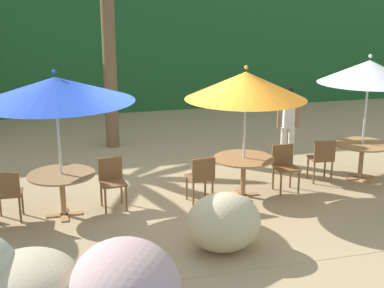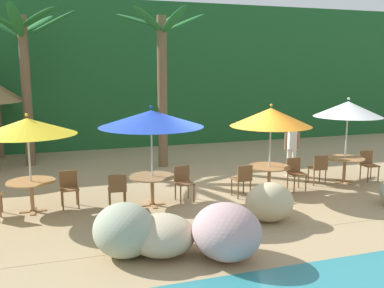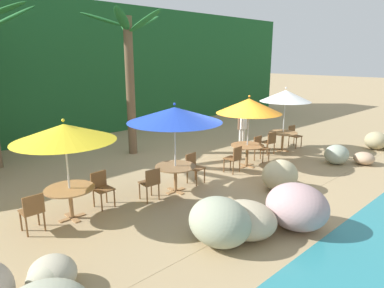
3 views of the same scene
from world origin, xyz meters
TOP-DOWN VIEW (x-y plane):
  - ground_plane at (0.00, 0.00)m, footprint 120.00×120.00m
  - terrace_deck at (0.00, 0.00)m, footprint 18.00×5.20m
  - foliage_backdrop at (0.00, 9.00)m, footprint 28.00×2.40m
  - rock_seawall at (-1.32, -2.67)m, footprint 16.53×3.05m
  - umbrella_yellow at (-4.63, 0.34)m, footprint 2.20×2.20m
  - dining_table_yellow at (-4.63, 0.34)m, footprint 1.10×1.10m
  - chair_yellow_seaward at (-3.79, 0.48)m, footprint 0.44×0.45m
  - chair_yellow_inland at (-5.48, 0.25)m, footprint 0.42×0.43m
  - umbrella_blue at (-1.86, -0.06)m, footprint 2.50×2.50m
  - dining_table_blue at (-1.86, -0.06)m, footprint 1.10×1.10m
  - chair_blue_seaward at (-1.03, 0.11)m, footprint 0.46×0.47m
  - chair_blue_inland at (-2.72, -0.10)m, footprint 0.45×0.45m
  - umbrella_orange at (1.34, 0.00)m, footprint 2.14×2.14m
  - dining_table_orange at (1.34, 0.00)m, footprint 1.10×1.10m
  - chair_orange_seaward at (2.19, 0.09)m, footprint 0.42×0.43m
  - chair_orange_inland at (0.50, -0.15)m, footprint 0.45×0.46m
  - umbrella_white at (3.95, 0.28)m, footprint 1.93×1.93m
  - dining_table_white at (3.95, 0.28)m, footprint 1.10×1.10m
  - chair_white_seaward at (4.80, 0.31)m, footprint 0.45×0.46m
  - chair_white_inland at (3.09, 0.31)m, footprint 0.48×0.48m
  - palm_tree_second at (-0.53, 4.00)m, footprint 3.00×3.05m
  - waiter_in_white at (2.89, 1.46)m, footprint 0.52×0.38m

SIDE VIEW (x-z plane):
  - ground_plane at x=0.00m, z-range 0.00..0.00m
  - terrace_deck at x=0.00m, z-range 0.00..0.01m
  - rock_seawall at x=-1.32m, z-range -0.08..0.91m
  - chair_yellow_seaward at x=-3.79m, z-range 0.08..0.95m
  - chair_yellow_inland at x=-5.48m, z-range 0.08..0.95m
  - chair_blue_seaward at x=-1.03m, z-range 0.08..0.95m
  - chair_blue_inland at x=-2.72m, z-range 0.08..0.95m
  - chair_orange_seaward at x=2.19m, z-range 0.08..0.95m
  - chair_orange_inland at x=0.50m, z-range 0.08..0.95m
  - chair_white_seaward at x=4.80m, z-range 0.08..0.95m
  - chair_white_inland at x=3.09m, z-range 0.08..0.95m
  - dining_table_yellow at x=-4.63m, z-range 0.24..0.98m
  - dining_table_blue at x=-1.86m, z-range 0.24..0.98m
  - dining_table_orange at x=1.34m, z-range 0.24..0.98m
  - dining_table_white at x=3.95m, z-range 0.24..0.98m
  - waiter_in_white at x=2.89m, z-range 0.14..1.84m
  - umbrella_yellow at x=-4.63m, z-range 0.85..3.17m
  - umbrella_orange at x=1.34m, z-range 0.85..3.25m
  - umbrella_blue at x=-1.86m, z-range 0.91..3.36m
  - umbrella_white at x=3.95m, z-range 0.91..3.40m
  - foliage_backdrop at x=0.00m, z-range 0.00..6.00m
  - palm_tree_second at x=-0.53m, z-range 0.85..6.01m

